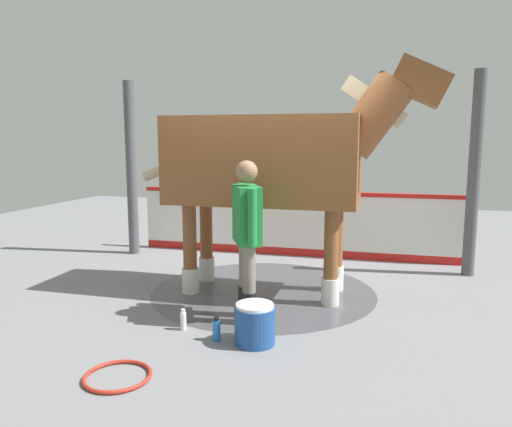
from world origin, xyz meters
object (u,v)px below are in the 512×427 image
at_px(horse, 274,162).
at_px(hose_coil, 118,376).
at_px(handler, 247,230).
at_px(wash_bucket, 255,324).
at_px(bottle_spray, 217,329).
at_px(bottle_shampoo, 183,320).

relative_size(horse, hose_coil, 6.75).
distance_m(handler, hose_coil, 1.81).
distance_m(horse, wash_bucket, 2.03).
distance_m(wash_bucket, bottle_spray, 0.36).
xyz_separation_m(wash_bucket, hose_coil, (0.91, -0.83, -0.16)).
height_order(bottle_shampoo, bottle_spray, bottle_spray).
relative_size(handler, wash_bucket, 4.37).
xyz_separation_m(horse, handler, (0.94, -0.03, -0.63)).
height_order(horse, wash_bucket, horse).
distance_m(bottle_shampoo, hose_coil, 1.03).
bearing_deg(hose_coil, bottle_shampoo, 175.61).
xyz_separation_m(handler, hose_coil, (1.45, -0.59, -0.90)).
xyz_separation_m(wash_bucket, bottle_spray, (0.04, -0.35, -0.08)).
distance_m(horse, handler, 1.14).
height_order(bottle_spray, hose_coil, bottle_spray).
relative_size(wash_bucket, bottle_spray, 1.61).
relative_size(horse, bottle_shampoo, 17.08).
xyz_separation_m(handler, bottle_shampoo, (0.43, -0.51, -0.83)).
xyz_separation_m(horse, bottle_spray, (1.52, -0.14, -1.45)).
relative_size(bottle_shampoo, hose_coil, 0.39).
xyz_separation_m(handler, bottle_spray, (0.58, -0.11, -0.82)).
xyz_separation_m(bottle_shampoo, hose_coil, (1.02, -0.08, -0.08)).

